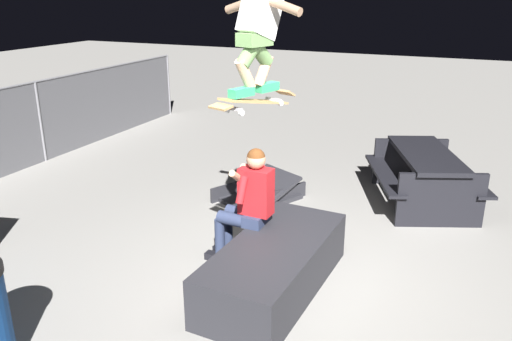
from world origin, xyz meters
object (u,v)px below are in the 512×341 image
ledge_box_main (275,266)px  kicker_ramp (259,194)px  skater_airborne (259,26)px  picnic_table_back (425,170)px  skateboard (255,101)px  person_sitting_on_ledge (247,201)px

ledge_box_main → kicker_ramp: bearing=27.5°
skater_airborne → picnic_table_back: bearing=-27.0°
skateboard → kicker_ramp: size_ratio=0.82×
ledge_box_main → kicker_ramp: (2.08, 1.08, -0.18)m
person_sitting_on_ledge → picnic_table_back: (2.56, -1.54, -0.25)m
picnic_table_back → skater_airborne: bearing=153.0°
ledge_box_main → person_sitting_on_ledge: 0.76m
person_sitting_on_ledge → skateboard: (-0.16, -0.16, 1.11)m
skater_airborne → skateboard: bearing=162.4°
kicker_ramp → picnic_table_back: bearing=-69.3°
person_sitting_on_ledge → skateboard: 1.13m
ledge_box_main → person_sitting_on_ledge: (0.34, 0.46, 0.50)m
person_sitting_on_ledge → kicker_ramp: person_sitting_on_ledge is taller
ledge_box_main → kicker_ramp: 2.36m
skater_airborne → person_sitting_on_ledge: bearing=59.0°
kicker_ramp → picnic_table_back: size_ratio=0.61×
kicker_ramp → picnic_table_back: (0.82, -2.16, 0.43)m
ledge_box_main → person_sitting_on_ledge: person_sitting_on_ledge is taller
skateboard → skater_airborne: (0.05, -0.02, 0.69)m
kicker_ramp → picnic_table_back: picnic_table_back is taller
person_sitting_on_ledge → skateboard: bearing=-134.8°
skateboard → ledge_box_main: bearing=-121.4°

